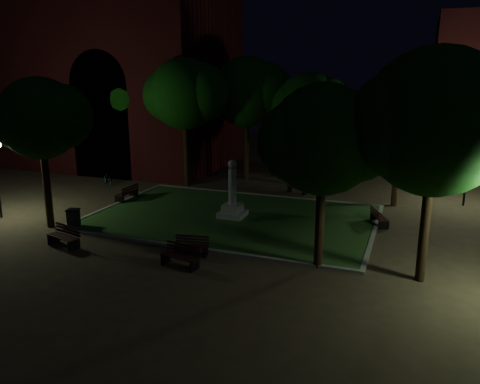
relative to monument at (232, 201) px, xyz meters
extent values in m
plane|color=#3E3221|center=(0.00, -2.00, -0.96)|extent=(80.00, 80.00, 0.00)
cube|color=#274C1C|center=(0.00, 0.00, -0.92)|extent=(15.00, 10.00, 0.08)
cube|color=slate|center=(0.00, -5.10, -0.90)|extent=(15.40, 0.20, 0.12)
cube|color=slate|center=(0.00, 5.10, -0.90)|extent=(15.40, 0.20, 0.12)
cube|color=slate|center=(-7.60, 0.00, -0.90)|extent=(0.20, 10.00, 0.12)
cube|color=slate|center=(7.60, 0.00, -0.90)|extent=(0.20, 10.00, 0.12)
cube|color=gray|center=(0.00, 0.00, -0.73)|extent=(1.40, 1.40, 0.30)
cube|color=gray|center=(0.00, 0.00, -0.38)|extent=(1.00, 1.00, 0.40)
cylinder|color=gray|center=(0.00, 0.00, 0.82)|extent=(0.44, 0.44, 2.00)
sphere|color=gray|center=(0.00, 0.00, 2.07)|extent=(0.50, 0.50, 0.50)
cube|color=#521314|center=(-16.00, 12.00, 6.54)|extent=(20.00, 12.00, 15.00)
cube|color=black|center=(-13.00, 7.50, 2.54)|extent=(5.00, 3.00, 7.00)
cylinder|color=black|center=(-13.00, 7.50, 6.04)|extent=(5.00, 3.00, 5.00)
plane|color=#F54A1D|center=(-13.00, 8.70, 2.54)|extent=(6.30, 0.00, 6.30)
cylinder|color=black|center=(-8.32, -4.80, 1.25)|extent=(0.36, 0.36, 4.41)
sphere|color=#11480D|center=(-8.32, -4.80, 4.68)|extent=(4.08, 4.08, 4.08)
sphere|color=#11480D|center=(-7.30, -4.60, 4.78)|extent=(3.26, 3.26, 3.26)
sphere|color=#11480D|center=(-9.14, -5.10, 4.58)|extent=(3.06, 3.06, 3.06)
cylinder|color=black|center=(-5.88, 6.03, 1.53)|extent=(0.36, 0.36, 4.97)
sphere|color=#11480D|center=(-5.88, 6.03, 5.48)|extent=(4.89, 4.89, 4.89)
sphere|color=#11480D|center=(-4.66, 6.23, 5.58)|extent=(3.91, 3.91, 3.91)
sphere|color=#11480D|center=(-6.86, 5.73, 5.38)|extent=(3.67, 3.67, 3.67)
cylinder|color=black|center=(2.05, 9.04, 1.24)|extent=(0.36, 0.36, 4.40)
sphere|color=#11480D|center=(2.05, 9.04, 4.76)|extent=(4.40, 4.40, 4.40)
sphere|color=#11480D|center=(3.15, 9.24, 4.86)|extent=(3.52, 3.52, 3.52)
sphere|color=#11480D|center=(1.17, 8.74, 4.66)|extent=(3.30, 3.30, 3.30)
cylinder|color=black|center=(8.24, 5.72, 0.77)|extent=(0.36, 0.36, 3.45)
sphere|color=#11480D|center=(8.24, 5.72, 3.78)|extent=(4.28, 4.28, 4.28)
sphere|color=#11480D|center=(9.31, 5.92, 3.88)|extent=(3.42, 3.42, 3.42)
sphere|color=#11480D|center=(7.38, 5.42, 3.68)|extent=(3.21, 3.21, 3.21)
cylinder|color=black|center=(9.76, -4.94, 1.29)|extent=(0.36, 0.36, 4.50)
sphere|color=#11480D|center=(9.76, -4.94, 5.16)|extent=(5.39, 5.39, 5.39)
sphere|color=#11480D|center=(11.10, -4.74, 5.26)|extent=(4.31, 4.31, 4.31)
sphere|color=#11480D|center=(8.68, -5.24, 5.06)|extent=(4.04, 4.04, 4.04)
cylinder|color=black|center=(5.80, -5.03, 1.04)|extent=(0.36, 0.36, 3.99)
sphere|color=#11480D|center=(5.80, -5.03, 4.35)|extent=(4.40, 4.40, 4.40)
sphere|color=#11480D|center=(6.90, -4.83, 4.45)|extent=(3.52, 3.52, 3.52)
sphere|color=#11480D|center=(4.92, -5.33, 4.25)|extent=(3.30, 3.30, 3.30)
cylinder|color=black|center=(-11.14, 8.10, 1.33)|extent=(0.36, 0.36, 4.58)
sphere|color=#11480D|center=(-11.14, 8.10, 4.99)|extent=(4.57, 4.57, 4.57)
sphere|color=#11480D|center=(-10.00, 8.30, 5.09)|extent=(3.66, 3.66, 3.66)
sphere|color=#11480D|center=(-12.05, 7.80, 4.89)|extent=(3.43, 3.43, 3.43)
cylinder|color=black|center=(-2.54, 9.28, 1.53)|extent=(0.36, 0.36, 4.97)
sphere|color=#11480D|center=(-2.54, 9.28, 5.53)|extent=(5.06, 5.06, 5.06)
sphere|color=#11480D|center=(-1.27, 9.48, 5.63)|extent=(4.05, 4.05, 4.05)
sphere|color=#11480D|center=(-3.55, 8.98, 5.43)|extent=(3.80, 3.80, 3.80)
cylinder|color=black|center=(-11.61, 7.92, 1.27)|extent=(0.12, 0.12, 4.45)
cylinder|color=black|center=(-11.61, 7.92, 3.50)|extent=(0.90, 0.08, 0.08)
sphere|color=#D8FFD8|center=(-12.06, 7.92, 3.50)|extent=(0.28, 0.28, 0.28)
sphere|color=#D8FFD8|center=(-11.16, 7.92, 3.50)|extent=(0.28, 0.28, 0.28)
cylinder|color=black|center=(12.20, 7.28, 1.30)|extent=(0.12, 0.12, 4.52)
cylinder|color=black|center=(12.20, 7.28, 3.56)|extent=(0.90, 0.08, 0.08)
sphere|color=#D8FFD8|center=(11.75, 7.28, 3.56)|extent=(0.28, 0.28, 0.28)
cube|color=black|center=(-0.35, -5.89, -0.74)|extent=(0.15, 0.53, 0.42)
cube|color=black|center=(0.98, -5.65, -0.74)|extent=(0.15, 0.53, 0.42)
cube|color=black|center=(0.36, -5.98, -0.52)|extent=(1.54, 0.36, 0.04)
cube|color=black|center=(0.33, -5.84, -0.52)|extent=(1.54, 0.36, 0.04)
cube|color=black|center=(0.31, -5.71, -0.52)|extent=(1.54, 0.36, 0.04)
cube|color=black|center=(0.28, -5.58, -0.52)|extent=(1.54, 0.36, 0.04)
cube|color=black|center=(0.27, -5.52, -0.43)|extent=(1.53, 0.33, 0.09)
cube|color=black|center=(0.27, -5.52, -0.29)|extent=(1.53, 0.33, 0.09)
cube|color=black|center=(0.27, -5.52, -0.16)|extent=(1.53, 0.33, 0.09)
cube|color=black|center=(-0.28, -6.96, -0.72)|extent=(0.16, 0.59, 0.47)
cube|color=black|center=(1.19, -7.20, -0.72)|extent=(0.16, 0.59, 0.47)
cube|color=black|center=(0.42, -7.31, -0.48)|extent=(1.70, 0.36, 0.04)
cube|color=black|center=(0.44, -7.16, -0.48)|extent=(1.70, 0.36, 0.04)
cube|color=black|center=(0.47, -7.02, -0.48)|extent=(1.70, 0.36, 0.04)
cube|color=black|center=(0.49, -6.87, -0.48)|extent=(1.70, 0.36, 0.04)
cube|color=black|center=(0.50, -6.81, -0.37)|extent=(1.69, 0.33, 0.10)
cube|color=black|center=(0.50, -6.81, -0.22)|extent=(1.69, 0.33, 0.10)
cube|color=black|center=(0.50, -6.81, -0.07)|extent=(1.69, 0.33, 0.10)
cube|color=black|center=(-6.42, -6.72, -0.71)|extent=(0.21, 0.61, 0.49)
cube|color=black|center=(-4.92, -7.10, -0.71)|extent=(0.21, 0.61, 0.49)
cube|color=black|center=(-5.73, -7.14, -0.46)|extent=(1.74, 0.53, 0.04)
cube|color=black|center=(-5.69, -6.99, -0.46)|extent=(1.74, 0.53, 0.04)
cube|color=black|center=(-5.65, -6.84, -0.46)|extent=(1.74, 0.53, 0.04)
cube|color=black|center=(-5.62, -6.69, -0.46)|extent=(1.74, 0.53, 0.04)
cube|color=black|center=(-5.60, -6.63, -0.35)|extent=(1.73, 0.50, 0.11)
cube|color=black|center=(-5.60, -6.63, -0.19)|extent=(1.73, 0.50, 0.11)
cube|color=black|center=(-5.60, -6.63, -0.04)|extent=(1.73, 0.50, 0.11)
cube|color=black|center=(-7.56, 1.78, -0.71)|extent=(0.62, 0.07, 0.49)
cube|color=black|center=(-7.56, 0.22, -0.71)|extent=(0.62, 0.07, 0.49)
cube|color=black|center=(-7.81, 1.00, -0.45)|extent=(0.11, 1.79, 0.04)
cube|color=black|center=(-7.65, 1.00, -0.45)|extent=(0.11, 1.79, 0.04)
cube|color=black|center=(-7.49, 1.00, -0.45)|extent=(0.11, 1.79, 0.04)
cube|color=black|center=(-7.34, 1.00, -0.45)|extent=(0.11, 1.79, 0.04)
cube|color=black|center=(-7.27, 1.00, -0.34)|extent=(0.07, 1.79, 0.11)
cube|color=black|center=(-7.27, 1.00, -0.18)|extent=(0.07, 1.79, 0.11)
cube|color=black|center=(-7.27, 1.00, -0.03)|extent=(0.07, 1.79, 0.11)
cube|color=black|center=(8.00, 0.91, -0.74)|extent=(0.53, 0.27, 0.44)
cube|color=black|center=(7.46, 2.21, -0.74)|extent=(0.53, 0.27, 0.44)
cube|color=black|center=(7.94, 1.64, -0.51)|extent=(0.69, 1.52, 0.04)
cube|color=black|center=(7.81, 1.59, -0.51)|extent=(0.69, 1.52, 0.04)
cube|color=black|center=(7.68, 1.53, -0.51)|extent=(0.69, 1.52, 0.04)
cube|color=black|center=(7.55, 1.48, -0.51)|extent=(0.69, 1.52, 0.04)
cube|color=black|center=(7.49, 1.46, -0.41)|extent=(0.66, 1.51, 0.10)
cube|color=black|center=(7.49, 1.46, -0.26)|extent=(0.66, 1.51, 0.10)
cube|color=black|center=(7.49, 1.46, -0.12)|extent=(0.66, 1.51, 0.10)
cube|color=black|center=(2.60, 6.35, -0.77)|extent=(0.22, 0.46, 0.38)
cube|color=black|center=(1.48, 6.80, -0.77)|extent=(0.22, 0.46, 0.38)
cube|color=black|center=(2.11, 6.75, -0.57)|extent=(1.31, 0.58, 0.03)
cube|color=black|center=(2.06, 6.64, -0.57)|extent=(1.31, 0.58, 0.03)
cube|color=black|center=(2.02, 6.53, -0.57)|extent=(1.31, 0.58, 0.03)
cube|color=black|center=(1.97, 6.42, -0.57)|extent=(1.31, 0.58, 0.03)
cube|color=black|center=(1.95, 6.37, -0.48)|extent=(1.30, 0.56, 0.08)
cube|color=black|center=(1.95, 6.37, -0.36)|extent=(1.30, 0.56, 0.08)
cube|color=black|center=(1.95, 6.37, -0.24)|extent=(1.30, 0.56, 0.08)
cube|color=black|center=(-7.09, -4.49, -0.49)|extent=(0.64, 0.64, 0.94)
cube|color=black|center=(-7.09, -4.49, 0.01)|extent=(0.72, 0.72, 0.06)
imported|color=black|center=(-11.45, 4.47, -0.53)|extent=(1.67, 1.41, 0.86)
camera|label=1|loc=(9.15, -23.07, 6.84)|focal=35.00mm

